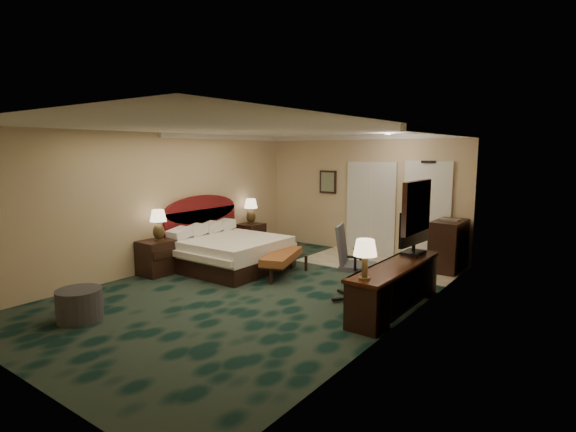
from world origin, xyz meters
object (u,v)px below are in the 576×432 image
Objects in this scene: bed at (229,253)px; tv at (414,232)px; bed_bench at (282,264)px; ottoman at (80,305)px; lamp_near at (158,225)px; nightstand_near at (156,258)px; desk_chair at (358,263)px; desk at (396,287)px; lamp_far at (251,211)px; minibar at (449,246)px; nightstand_far at (251,236)px.

tv reaches higher than bed.
ottoman is (-0.93, -3.47, -0.00)m from bed_bench.
lamp_near is 2.51m from ottoman.
tv is at bearing 20.51° from nightstand_near.
nightstand_near is 4.76m from tv.
desk_chair is at bearing -32.34° from bed_bench.
nightstand_near is 0.55× the size of desk_chair.
ottoman is 0.52× the size of desk_chair.
ottoman is 4.54m from desk.
desk is 2.01× the size of desk_chair.
tv is 0.78× the size of desk_chair.
bed_bench is 2.13× the size of ottoman.
tv is (-0.03, 0.75, 0.71)m from desk.
bed_bench is 2.59m from tv.
lamp_near reaches higher than bed.
lamp_far is 4.60m from tv.
bed_bench is at bearing 75.03° from ottoman.
ottoman is at bearing -124.43° from bed_bench.
ottoman is 6.62m from minibar.
lamp_far is 2.59m from bed_bench.
tv is (4.38, 1.59, 0.10)m from lamp_near.
bed is 1.96m from lamp_far.
nightstand_near is 2.40m from bed_bench.
tv is 1.05m from desk_chair.
bed is 1.83m from nightstand_far.
nightstand_near reaches higher than bed.
nightstand_far is 0.26× the size of desk.
desk is at bearing 11.48° from nightstand_near.
lamp_far is at bearing 90.88° from nightstand_near.
desk_chair reaches higher than nightstand_near.
lamp_far reaches higher than nightstand_far.
desk reaches higher than bed.
nightstand_near is 2.87m from lamp_far.
desk_chair is at bearing -25.89° from nightstand_far.
minibar is at bearing 23.26° from bed_bench.
nightstand_near is 1.10× the size of lamp_far.
bed is 3.22× the size of ottoman.
lamp_far is at bearing 117.12° from bed.
bed is 3.71m from tv.
bed is at bearing 54.83° from nightstand_near.
lamp_far reaches higher than desk.
desk reaches higher than bed_bench.
lamp_far is 4.53m from minibar.
nightstand_near is 1.13× the size of lamp_near.
nightstand_far is 2.80m from lamp_near.
nightstand_far is at bearing 124.87° from bed_bench.
ottoman is at bearing -138.26° from desk.
tv is 2.01m from minibar.
bed_bench is at bearing -167.96° from tv.
tv is (2.43, 0.30, 0.83)m from bed_bench.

